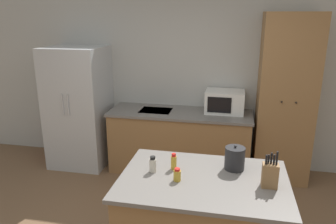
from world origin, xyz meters
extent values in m
cube|color=#B2B2AD|center=(0.00, 2.33, 1.30)|extent=(7.20, 0.06, 2.60)
cube|color=#B7BABC|center=(-1.59, 1.93, 0.88)|extent=(0.82, 0.75, 1.77)
cylinder|color=silver|center=(-1.63, 1.54, 1.02)|extent=(0.02, 0.02, 0.30)
cylinder|color=silver|center=(-1.55, 1.54, 1.02)|extent=(0.02, 0.02, 0.30)
cube|color=olive|center=(-0.08, 1.97, 0.43)|extent=(1.96, 0.66, 0.85)
cube|color=slate|center=(-0.08, 1.97, 0.87)|extent=(2.00, 0.70, 0.03)
cube|color=#9EA0A3|center=(-0.43, 1.97, 0.88)|extent=(0.44, 0.34, 0.01)
cube|color=olive|center=(1.32, 2.03, 1.12)|extent=(0.71, 0.55, 2.24)
sphere|color=black|center=(1.23, 1.74, 1.16)|extent=(0.02, 0.02, 0.02)
sphere|color=black|center=(1.40, 1.74, 1.16)|extent=(0.02, 0.02, 0.02)
cube|color=slate|center=(0.43, 0.08, 0.88)|extent=(1.39, 0.97, 0.03)
cube|color=white|center=(0.53, 2.08, 1.04)|extent=(0.53, 0.39, 0.30)
cube|color=black|center=(0.46, 1.89, 1.04)|extent=(0.32, 0.01, 0.21)
cube|color=olive|center=(0.95, 0.04, 1.00)|extent=(0.12, 0.09, 0.20)
cylinder|color=black|center=(0.91, 0.03, 1.14)|extent=(0.02, 0.02, 0.08)
cylinder|color=black|center=(0.93, 0.05, 1.13)|extent=(0.02, 0.02, 0.07)
cylinder|color=black|center=(0.95, 0.05, 1.14)|extent=(0.02, 0.02, 0.09)
cylinder|color=black|center=(0.97, 0.04, 1.14)|extent=(0.02, 0.02, 0.08)
cylinder|color=black|center=(0.99, 0.04, 1.15)|extent=(0.02, 0.02, 0.11)
cylinder|color=gold|center=(0.16, 0.19, 0.96)|extent=(0.05, 0.05, 0.12)
cylinder|color=red|center=(0.16, 0.19, 1.04)|extent=(0.04, 0.04, 0.03)
cylinder|color=beige|center=(-0.01, 0.11, 0.96)|extent=(0.06, 0.06, 0.12)
cylinder|color=black|center=(-0.01, 0.11, 1.03)|extent=(0.05, 0.05, 0.03)
cylinder|color=gold|center=(0.23, -0.01, 0.95)|extent=(0.06, 0.06, 0.09)
cylinder|color=red|center=(0.23, -0.01, 1.00)|extent=(0.05, 0.05, 0.02)
cylinder|color=#232326|center=(0.68, 0.30, 1.00)|extent=(0.17, 0.17, 0.20)
sphere|color=#262628|center=(0.68, 0.30, 1.12)|extent=(0.02, 0.02, 0.02)
cylinder|color=red|center=(-2.24, 2.04, 0.19)|extent=(0.12, 0.12, 0.37)
cylinder|color=black|center=(-2.24, 2.04, 0.41)|extent=(0.06, 0.06, 0.07)
camera|label=1|loc=(0.63, -2.37, 2.22)|focal=35.00mm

